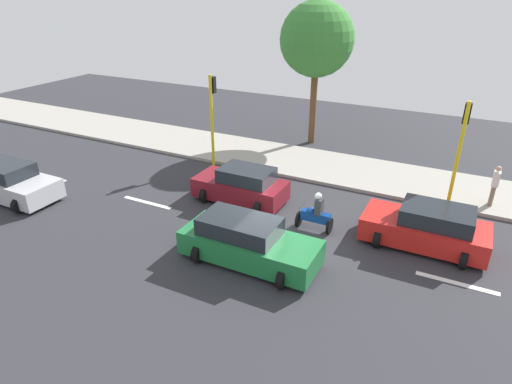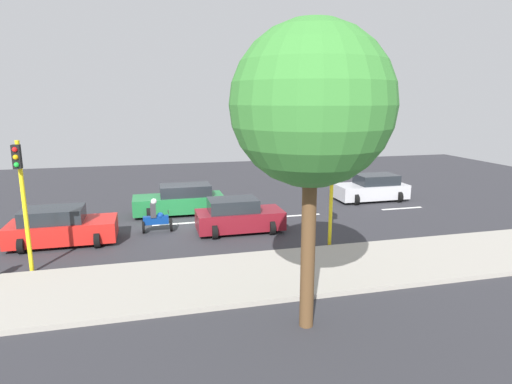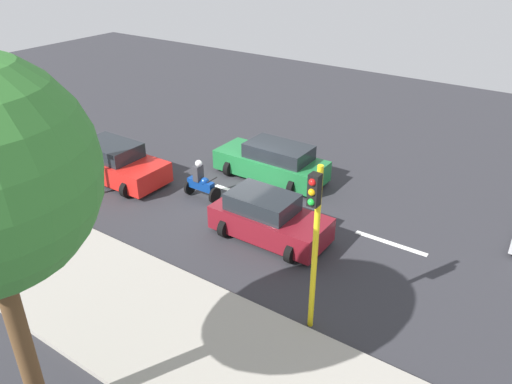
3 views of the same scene
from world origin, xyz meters
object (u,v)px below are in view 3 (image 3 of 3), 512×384
car_green (272,162)px  traffic_light_corner (29,131)px  motorcycle (201,182)px  traffic_light_midblock (315,230)px  car_red (116,163)px  car_maroon (268,218)px

car_green → traffic_light_corner: (6.67, -5.51, 2.22)m
car_green → motorcycle: bearing=-23.7°
car_green → traffic_light_midblock: size_ratio=1.01×
traffic_light_midblock → car_red: bearing=-106.2°
car_green → motorcycle: (2.90, -1.27, -0.07)m
traffic_light_corner → traffic_light_midblock: bearing=90.0°
car_red → traffic_light_corner: (3.05, -0.46, 2.22)m
car_maroon → motorcycle: (-0.84, -3.54, -0.07)m
car_red → car_green: 6.22m
motorcycle → traffic_light_corner: bearing=-48.4°
car_green → car_maroon: 4.37m
car_red → motorcycle: motorcycle is taller
traffic_light_midblock → car_green: bearing=-140.9°
car_red → car_maroon: 7.32m
car_green → traffic_light_midblock: bearing=39.1°
car_green → traffic_light_corner: traffic_light_corner is taller
car_green → traffic_light_corner: size_ratio=1.01×
car_red → car_maroon: bearing=89.0°
motorcycle → traffic_light_midblock: 8.00m
motorcycle → car_maroon: bearing=76.6°
car_red → motorcycle: bearing=100.7°
motorcycle → traffic_light_midblock: size_ratio=0.34×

